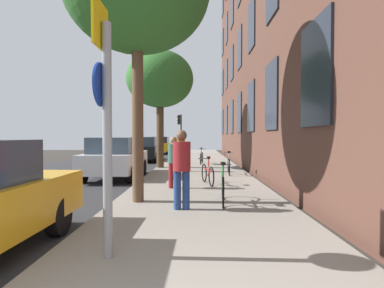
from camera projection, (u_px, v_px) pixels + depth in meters
name	position (u px, v px, depth m)	size (l,w,h in m)	color
ground_plane	(131.00, 168.00, 15.70)	(41.80, 41.80, 0.00)	#332D28
road_asphalt	(90.00, 168.00, 15.72)	(7.00, 38.00, 0.01)	#2D2D30
sidewalk	(198.00, 167.00, 15.65)	(4.20, 38.00, 0.12)	gray
sign_post	(105.00, 113.00, 3.86)	(0.15, 0.60, 3.27)	gray
traffic_light	(180.00, 127.00, 25.95)	(0.43, 0.24, 3.43)	black
tree_far	(160.00, 80.00, 14.99)	(3.32, 3.32, 5.81)	#4C3823
bicycle_0	(223.00, 187.00, 7.00)	(0.42, 1.65, 0.97)	black
bicycle_1	(208.00, 173.00, 9.80)	(0.49, 1.56, 0.91)	black
bicycle_2	(229.00, 165.00, 12.46)	(0.42, 1.76, 0.95)	black
bicycle_3	(202.00, 157.00, 17.12)	(0.42, 1.66, 0.92)	black
pedestrian_0	(182.00, 164.00, 6.41)	(0.50, 0.50, 1.69)	navy
pedestrian_1	(174.00, 159.00, 9.06)	(0.47, 0.47, 1.55)	maroon
pedestrian_2	(181.00, 149.00, 13.33)	(0.45, 0.45, 1.71)	#4C4742
car_1	(116.00, 157.00, 11.95)	(1.93, 3.97, 1.62)	silver
car_2	(146.00, 149.00, 20.28)	(1.87, 4.47, 1.62)	black
car_3	(161.00, 145.00, 28.61)	(1.76, 4.25, 1.62)	orange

